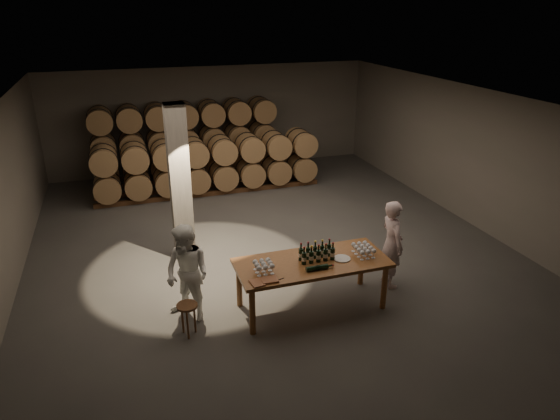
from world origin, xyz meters
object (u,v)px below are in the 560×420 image
object	(u,v)px
tasting_table	(312,267)
bottle_cluster	(317,254)
person_woman	(188,274)
notebook_near	(269,280)
person_man	(392,244)
stool	(187,310)
plate	(342,259)

from	to	relation	value
tasting_table	bottle_cluster	world-z (taller)	bottle_cluster
tasting_table	person_woman	world-z (taller)	person_woman
notebook_near	person_man	xyz separation A→B (m)	(2.56, 0.64, -0.07)
bottle_cluster	tasting_table	bearing A→B (deg)	-164.47
tasting_table	stool	xyz separation A→B (m)	(-2.16, -0.13, -0.34)
notebook_near	person_woman	distance (m)	1.39
person_man	person_woman	bearing A→B (deg)	90.43
person_woman	tasting_table	bearing A→B (deg)	41.51
bottle_cluster	stool	size ratio (longest dim) A/B	1.07
stool	person_woman	world-z (taller)	person_woman
tasting_table	stool	world-z (taller)	tasting_table
stool	person_man	xyz separation A→B (m)	(3.84, 0.39, 0.38)
stool	notebook_near	bearing A→B (deg)	-11.19
tasting_table	notebook_near	size ratio (longest dim) A/B	10.04
tasting_table	plate	world-z (taller)	plate
notebook_near	person_woman	size ratio (longest dim) A/B	0.15
bottle_cluster	person_man	distance (m)	1.61
notebook_near	stool	xyz separation A→B (m)	(-1.28, 0.25, -0.45)
plate	stool	bearing A→B (deg)	-178.99
tasting_table	person_man	bearing A→B (deg)	8.64
plate	notebook_near	distance (m)	1.42
person_woman	stool	bearing A→B (deg)	-51.17
notebook_near	plate	bearing A→B (deg)	14.08
plate	person_man	bearing A→B (deg)	16.28
notebook_near	stool	size ratio (longest dim) A/B	0.46
plate	person_man	size ratio (longest dim) A/B	0.17
plate	tasting_table	bearing A→B (deg)	170.63
bottle_cluster	notebook_near	world-z (taller)	bottle_cluster
person_woman	person_man	bearing A→B (deg)	49.59
notebook_near	stool	world-z (taller)	notebook_near
bottle_cluster	person_man	bearing A→B (deg)	8.24
tasting_table	plate	distance (m)	0.53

